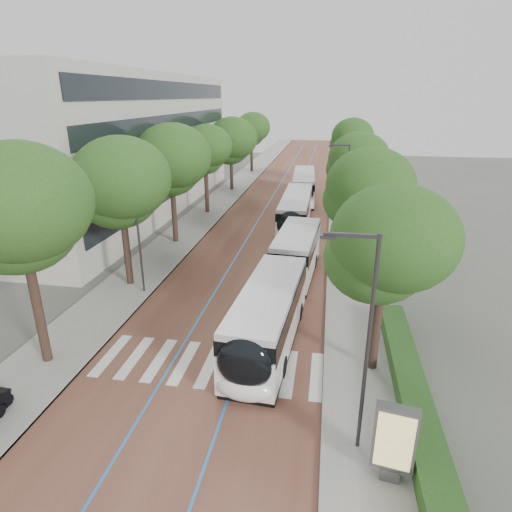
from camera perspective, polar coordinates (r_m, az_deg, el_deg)
The scene contains 20 objects.
ground at distance 20.20m, azimuth -7.53°, elevation -15.78°, with size 160.00×160.00×0.00m, color #51544C.
road at distance 56.94m, azimuth 4.23°, elevation 8.51°, with size 11.00×140.00×0.02m, color brown.
sidewalk_left at distance 58.10m, azimuth -3.24°, elevation 8.82°, with size 4.00×140.00×0.12m, color gray.
sidewalk_right at distance 56.74m, azimuth 11.86°, elevation 8.13°, with size 4.00×140.00×0.12m, color gray.
kerb_left at distance 57.72m, azimuth -1.38°, elevation 8.77°, with size 0.20×140.00×0.14m, color gray.
kerb_right at distance 56.70m, azimuth 9.93°, elevation 8.25°, with size 0.20×140.00×0.14m, color gray.
zebra_crossing at distance 20.91m, azimuth -6.19°, elevation -14.21°, with size 10.55×3.60×0.01m.
lane_line_left at distance 57.11m, azimuth 2.61°, elevation 8.59°, with size 0.12×126.00×0.01m, color blue.
lane_line_right at distance 56.82m, azimuth 5.85°, elevation 8.44°, with size 0.12×126.00×0.01m, color blue.
office_building at distance 50.20m, azimuth -20.48°, elevation 13.76°, with size 18.11×40.00×14.00m.
hedge at distance 19.59m, azimuth 19.99°, elevation -16.43°, with size 1.20×14.00×0.80m, color #1C4216.
streetlight_near at distance 14.40m, azimuth 14.17°, elevation -9.66°, with size 1.82×0.20×8.00m.
streetlight_far at distance 38.13m, azimuth 11.75°, elevation 9.47°, with size 1.82×0.20×8.00m.
lamp_post_left at distance 27.17m, azimuth -15.44°, elevation 3.18°, with size 0.14×0.14×8.00m, color #323235.
trees_left at distance 42.02m, azimuth -8.26°, elevation 13.15°, with size 6.35×60.69×9.73m.
trees_right at distance 38.37m, azimuth 13.49°, elevation 10.95°, with size 5.95×47.36×8.65m.
lead_bus at distance 24.73m, azimuth 3.49°, elevation -4.02°, with size 3.72×18.52×3.20m.
bus_queued_0 at distance 40.46m, azimuth 5.30°, elevation 5.80°, with size 2.59×12.41×3.20m.
bus_queued_1 at distance 52.40m, azimuth 6.37°, elevation 9.18°, with size 3.12×12.50×3.20m.
ad_panel at distance 15.48m, azimuth 17.93°, elevation -22.48°, with size 1.40×0.62×2.81m.
Camera 1 is at (5.21, -15.44, 11.93)m, focal length 30.00 mm.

